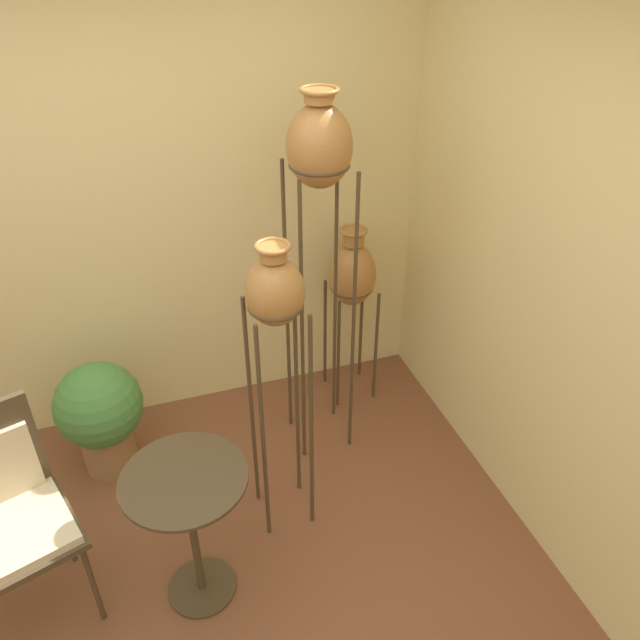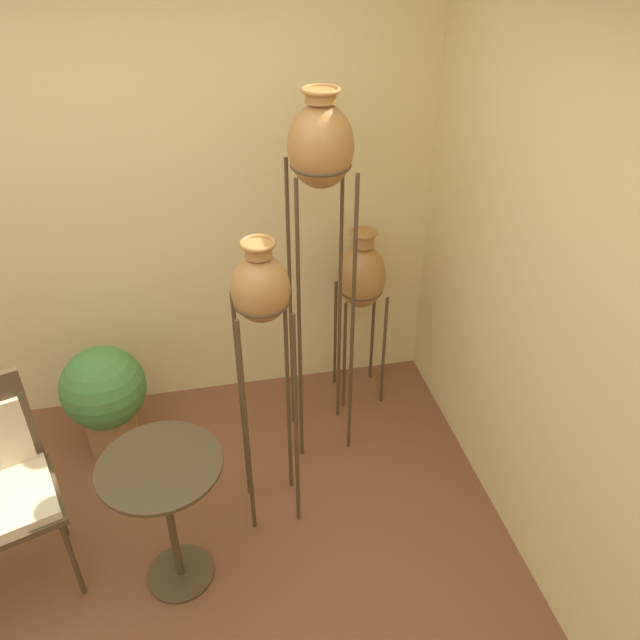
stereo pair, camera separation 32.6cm
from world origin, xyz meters
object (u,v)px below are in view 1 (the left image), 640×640
(vase_stand_medium, at_px, (275,303))
(vase_stand_short, at_px, (352,275))
(side_table, at_px, (189,510))
(chair, at_px, (2,509))
(vase_stand_tall, at_px, (319,158))
(potted_plant, at_px, (101,413))

(vase_stand_medium, xyz_separation_m, vase_stand_short, (0.67, 0.82, -0.42))
(vase_stand_medium, xyz_separation_m, side_table, (-0.49, -0.32, -0.74))
(vase_stand_medium, distance_m, chair, 1.39)
(vase_stand_medium, bearing_deg, side_table, -146.72)
(vase_stand_short, bearing_deg, chair, -153.03)
(vase_stand_medium, relative_size, side_table, 2.09)
(vase_stand_medium, bearing_deg, vase_stand_tall, 53.56)
(vase_stand_short, bearing_deg, side_table, -135.50)
(side_table, bearing_deg, vase_stand_tall, 43.52)
(chair, relative_size, potted_plant, 1.54)
(vase_stand_medium, distance_m, vase_stand_short, 1.14)
(side_table, distance_m, potted_plant, 1.02)
(vase_stand_tall, distance_m, vase_stand_short, 0.97)
(vase_stand_short, xyz_separation_m, potted_plant, (-1.51, -0.20, -0.47))
(vase_stand_tall, relative_size, vase_stand_medium, 1.30)
(vase_stand_short, distance_m, chair, 2.13)
(chair, bearing_deg, vase_stand_short, 8.20)
(vase_stand_short, xyz_separation_m, chair, (-1.88, -0.96, -0.24))
(vase_stand_tall, relative_size, chair, 1.94)
(vase_stand_medium, relative_size, potted_plant, 2.29)
(vase_stand_short, bearing_deg, potted_plant, -172.47)
(vase_stand_tall, relative_size, vase_stand_short, 1.74)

